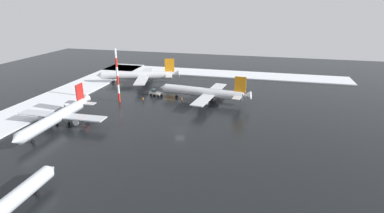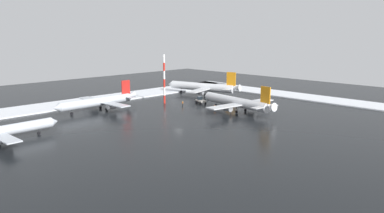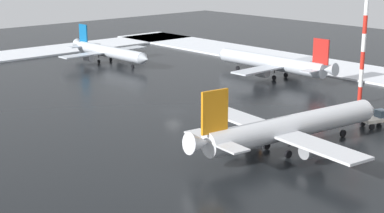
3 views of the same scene
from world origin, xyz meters
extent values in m
plane|color=black|center=(0.00, 0.00, 0.00)|extent=(240.00, 240.00, 0.00)
cube|color=white|center=(0.00, -50.00, 0.21)|extent=(152.00, 16.00, 0.41)
cylinder|color=silver|center=(-25.34, 0.70, 3.24)|extent=(6.67, 27.97, 3.15)
cone|color=silver|center=(-27.26, -14.18, 3.24)|extent=(3.25, 2.59, 2.99)
cone|color=silver|center=(-23.40, 15.77, 3.80)|extent=(3.08, 3.62, 3.06)
cube|color=silver|center=(-17.45, 2.49, 2.96)|extent=(12.47, 5.58, 0.33)
cylinder|color=gray|center=(-19.35, 2.27, 2.04)|extent=(2.24, 3.36, 1.85)
cube|color=silver|center=(-32.52, 4.43, 2.96)|extent=(12.47, 5.58, 0.33)
cylinder|color=gray|center=(-30.74, 3.73, 2.04)|extent=(2.24, 3.36, 1.85)
cube|color=orange|center=(-23.68, 13.57, 7.23)|extent=(0.80, 3.72, 5.19)
cube|color=silver|center=(-20.95, 13.03, 3.61)|extent=(4.72, 2.96, 0.22)
cube|color=silver|center=(-26.46, 13.74, 3.61)|extent=(4.72, 2.96, 0.22)
cylinder|color=black|center=(-26.58, -8.95, 1.85)|extent=(0.22, 0.22, 0.65)
cylinder|color=black|center=(-26.58, -8.95, 0.51)|extent=(0.45, 1.05, 1.02)
cylinder|color=black|center=(-22.96, 3.20, 1.85)|extent=(0.22, 0.22, 0.65)
cylinder|color=black|center=(-22.96, 3.20, 0.51)|extent=(0.45, 1.05, 1.02)
cylinder|color=black|center=(-27.00, 3.72, 1.85)|extent=(0.22, 0.22, 0.65)
cylinder|color=black|center=(-27.00, 3.72, 0.51)|extent=(0.45, 1.05, 1.02)
cylinder|color=silver|center=(41.95, -16.32, 2.72)|extent=(23.37, 3.52, 2.64)
cone|color=silver|center=(29.39, -16.79, 2.72)|extent=(1.96, 2.58, 2.51)
cone|color=silver|center=(54.68, -15.83, 3.18)|extent=(2.86, 2.35, 2.57)
cube|color=silver|center=(44.52, -22.59, 2.48)|extent=(3.80, 10.21, 0.28)
cylinder|color=gray|center=(44.08, -21.05, 1.71)|extent=(2.70, 1.65, 1.55)
cube|color=silver|center=(44.04, -9.87, 2.48)|extent=(3.80, 10.21, 0.28)
cylinder|color=gray|center=(43.71, -11.43, 1.71)|extent=(2.70, 1.65, 1.55)
cube|color=#0C5999|center=(52.81, -15.90, 6.06)|extent=(3.11, 0.40, 4.35)
cube|color=silver|center=(52.75, -18.24, 3.03)|extent=(2.16, 3.80, 0.19)
cube|color=silver|center=(52.57, -13.58, 3.03)|extent=(2.16, 3.80, 0.19)
cylinder|color=black|center=(33.81, -16.62, 1.55)|extent=(0.19, 0.19, 0.54)
cylinder|color=black|center=(33.81, -16.62, 0.43)|extent=(0.86, 0.30, 0.85)
cylinder|color=black|center=(44.35, -17.93, 1.55)|extent=(0.19, 0.19, 0.54)
cylinder|color=black|center=(44.35, -17.93, 0.43)|extent=(0.86, 0.30, 0.85)
cylinder|color=black|center=(44.22, -14.52, 1.55)|extent=(0.19, 0.19, 0.54)
cylinder|color=black|center=(44.22, -14.52, 0.43)|extent=(0.86, 0.30, 0.85)
cylinder|color=silver|center=(7.31, -32.64, 3.06)|extent=(26.28, 3.54, 2.97)
cone|color=silver|center=(21.47, -32.34, 3.06)|extent=(2.16, 2.87, 2.82)
cone|color=silver|center=(-7.02, -32.95, 3.58)|extent=(3.17, 2.59, 2.89)
cube|color=silver|center=(4.54, -25.53, 2.80)|extent=(4.09, 11.44, 0.31)
cylinder|color=gray|center=(5.01, -27.27, 1.92)|extent=(3.01, 1.81, 1.75)
cube|color=silver|center=(4.85, -39.86, 2.80)|extent=(4.09, 11.44, 0.31)
cylinder|color=gray|center=(5.25, -38.11, 1.92)|extent=(3.01, 1.81, 1.75)
cube|color=red|center=(-4.92, -32.91, 6.82)|extent=(3.50, 0.39, 4.89)
cube|color=silver|center=(-4.80, -30.28, 3.41)|extent=(2.36, 4.24, 0.21)
cube|color=silver|center=(-4.69, -35.52, 3.41)|extent=(2.36, 4.24, 0.21)
cylinder|color=black|center=(16.49, -32.45, 1.75)|extent=(0.21, 0.21, 0.61)
cylinder|color=black|center=(16.49, -32.45, 0.48)|extent=(0.97, 0.33, 0.96)
cylinder|color=black|center=(4.65, -30.78, 1.75)|extent=(0.21, 0.21, 0.61)
cylinder|color=black|center=(4.65, -30.78, 0.48)|extent=(0.97, 0.33, 0.96)
cylinder|color=black|center=(4.73, -34.62, 1.75)|extent=(0.21, 0.21, 0.61)
cylinder|color=black|center=(4.73, -34.62, 0.48)|extent=(0.97, 0.33, 0.96)
cube|color=silver|center=(-26.96, -16.82, 1.15)|extent=(3.43, 5.04, 0.50)
cube|color=#3F5160|center=(-27.23, -17.70, 1.95)|extent=(1.84, 1.77, 1.10)
cylinder|color=black|center=(-26.48, -18.65, 0.45)|extent=(0.56, 0.95, 0.90)
cylinder|color=black|center=(-25.55, -15.56, 0.45)|extent=(0.56, 0.95, 0.90)
cylinder|color=black|center=(-27.45, -14.99, 0.45)|extent=(0.56, 0.95, 0.90)
cylinder|color=black|center=(-22.24, -5.65, 0.42)|extent=(0.16, 0.16, 0.85)
cylinder|color=black|center=(-22.14, -5.82, 0.42)|extent=(0.16, 0.16, 0.85)
cylinder|color=orange|center=(-22.19, -5.73, 1.16)|extent=(0.36, 0.36, 0.62)
sphere|color=tan|center=(-22.19, -5.73, 1.59)|extent=(0.24, 0.24, 0.24)
cylinder|color=black|center=(-19.47, -18.88, 0.42)|extent=(0.16, 0.16, 0.85)
cylinder|color=black|center=(-19.50, -18.68, 0.42)|extent=(0.16, 0.16, 0.85)
cylinder|color=orange|center=(-19.48, -18.78, 1.16)|extent=(0.36, 0.36, 0.62)
sphere|color=tan|center=(-19.48, -18.78, 1.59)|extent=(0.24, 0.24, 0.24)
cylinder|color=black|center=(-21.23, 2.26, 0.42)|extent=(0.16, 0.16, 0.85)
cylinder|color=black|center=(-21.03, 2.22, 0.42)|extent=(0.16, 0.16, 0.85)
cylinder|color=orange|center=(-21.13, 2.24, 1.16)|extent=(0.36, 0.36, 0.62)
sphere|color=tan|center=(-21.13, 2.24, 1.59)|extent=(0.24, 0.24, 0.24)
cylinder|color=red|center=(-17.78, -26.79, 1.52)|extent=(0.70, 0.70, 3.03)
cylinder|color=white|center=(-17.78, -26.79, 4.55)|extent=(0.70, 0.70, 3.03)
cylinder|color=red|center=(-17.78, -26.79, 7.58)|extent=(0.70, 0.70, 3.03)
cylinder|color=white|center=(-17.78, -26.79, 10.62)|extent=(0.70, 0.70, 3.03)
cylinder|color=red|center=(-17.78, -26.79, 13.65)|extent=(0.70, 0.70, 3.03)
cylinder|color=white|center=(-17.78, -26.79, 16.68)|extent=(0.70, 0.70, 3.03)
camera|label=1|loc=(70.81, 21.13, 32.86)|focal=28.00mm
camera|label=2|loc=(71.72, 77.42, 25.91)|focal=35.00mm
camera|label=3|loc=(-71.23, 59.86, 25.43)|focal=55.00mm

